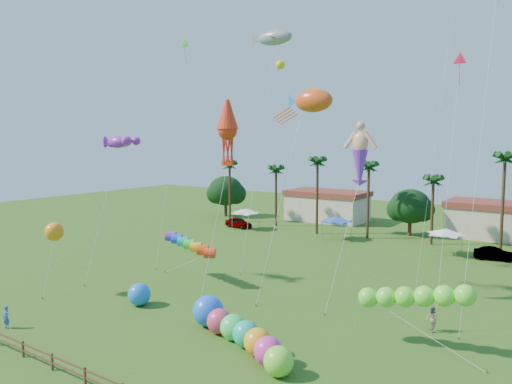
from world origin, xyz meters
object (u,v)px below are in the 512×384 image
Objects in this scene: spectator_b at (432,319)px; caterpillar_inflatable at (238,331)px; blue_ball at (139,294)px; car_b at (495,254)px; spectator_a at (6,317)px; car_a at (239,223)px.

caterpillar_inflatable is (-9.58, -9.29, 0.02)m from spectator_b.
car_b is at bearing 57.64° from blue_ball.
spectator_a is 29.36m from spectator_b.
caterpillar_inflatable reaches higher than car_a.
blue_ball is (-10.91, 1.56, -0.02)m from caterpillar_inflatable.
caterpillar_inflatable is at bearing 152.96° from car_b.
spectator_b reaches higher than car_b.
spectator_a is at bearing 137.85° from car_b.
car_b is (34.67, 0.08, -0.04)m from car_a.
car_a is 35.11m from blue_ball.
spectator_a is 0.15× the size of caterpillar_inflatable.
spectator_a is (-24.29, -40.74, 0.10)m from car_b.
car_a is at bearing 114.03° from blue_ball.
blue_ball reaches higher than spectator_a.
car_a is at bearing 149.31° from caterpillar_inflatable.
spectator_a reaches higher than car_b.
car_a is 2.42× the size of blue_ball.
blue_ball is (-20.49, -7.73, 0.00)m from spectator_b.
blue_ball is at bearing -99.95° from spectator_b.
car_b is at bearing 149.66° from spectator_b.
car_a is 2.43× the size of spectator_b.
caterpillar_inflatable reaches higher than spectator_b.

